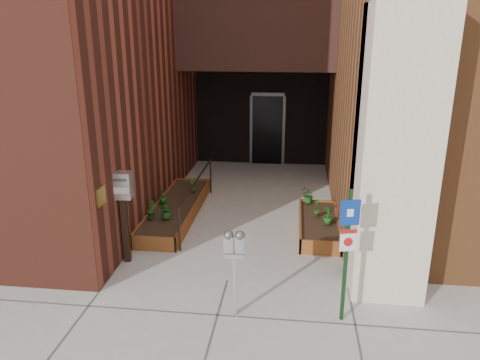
% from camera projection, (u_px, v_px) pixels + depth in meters
% --- Properties ---
extents(ground, '(80.00, 80.00, 0.00)m').
position_uv_depth(ground, '(227.00, 281.00, 7.86)').
color(ground, '#9E9991').
rests_on(ground, ground).
extents(planter_left, '(0.90, 3.60, 0.30)m').
position_uv_depth(planter_left, '(176.00, 210.00, 10.54)').
color(planter_left, brown).
rests_on(planter_left, ground).
extents(planter_right, '(0.80, 2.20, 0.30)m').
position_uv_depth(planter_right, '(318.00, 226.00, 9.71)').
color(planter_right, brown).
rests_on(planter_right, ground).
extents(handrail, '(0.04, 3.34, 0.90)m').
position_uv_depth(handrail, '(197.00, 186.00, 10.24)').
color(handrail, black).
rests_on(handrail, ground).
extents(parking_meter, '(0.31, 0.15, 1.36)m').
position_uv_depth(parking_meter, '(234.00, 251.00, 6.61)').
color(parking_meter, '#A0A0A2').
rests_on(parking_meter, ground).
extents(sign_post, '(0.27, 0.09, 2.00)m').
position_uv_depth(sign_post, '(347.00, 243.00, 6.43)').
color(sign_post, black).
rests_on(sign_post, ground).
extents(payment_dropbox, '(0.35, 0.28, 1.69)m').
position_uv_depth(payment_dropbox, '(123.00, 198.00, 8.16)').
color(payment_dropbox, black).
rests_on(payment_dropbox, ground).
extents(shrub_left_a, '(0.45, 0.45, 0.36)m').
position_uv_depth(shrub_left_a, '(166.00, 210.00, 9.63)').
color(shrub_left_a, '#1D631C').
rests_on(shrub_left_a, planter_left).
extents(shrub_left_b, '(0.27, 0.27, 0.37)m').
position_uv_depth(shrub_left_b, '(151.00, 210.00, 9.62)').
color(shrub_left_b, '#1E5016').
rests_on(shrub_left_b, planter_left).
extents(shrub_left_c, '(0.25, 0.25, 0.33)m').
position_uv_depth(shrub_left_c, '(163.00, 196.00, 10.47)').
color(shrub_left_c, '#235A19').
rests_on(shrub_left_c, planter_left).
extents(shrub_left_d, '(0.25, 0.25, 0.34)m').
position_uv_depth(shrub_left_d, '(193.00, 185.00, 11.16)').
color(shrub_left_d, '#2A5E1B').
rests_on(shrub_left_d, planter_left).
extents(shrub_right_a, '(0.23, 0.23, 0.34)m').
position_uv_depth(shrub_right_a, '(328.00, 216.00, 9.34)').
color(shrub_right_a, '#1B5718').
rests_on(shrub_right_a, planter_right).
extents(shrub_right_b, '(0.24, 0.24, 0.36)m').
position_uv_depth(shrub_right_b, '(317.00, 208.00, 9.73)').
color(shrub_right_b, '#225C1A').
rests_on(shrub_right_b, planter_right).
extents(shrub_right_c, '(0.42, 0.42, 0.34)m').
position_uv_depth(shrub_right_c, '(309.00, 195.00, 10.46)').
color(shrub_right_c, '#1C5819').
rests_on(shrub_right_c, planter_right).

